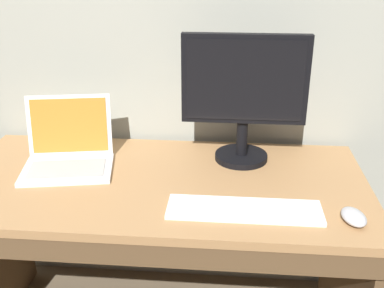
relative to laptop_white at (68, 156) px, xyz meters
The scene contains 5 objects.
desk 0.45m from the laptop_white, 12.76° to the right, with size 1.47×0.71×0.72m.
laptop_white is the anchor object (origin of this frame).
external_monitor 0.69m from the laptop_white, ahead, with size 0.45×0.20×0.48m.
wired_keyboard 0.70m from the laptop_white, 21.99° to the right, with size 0.48×0.14×0.02m.
computer_mouse 1.01m from the laptop_white, 16.58° to the right, with size 0.07×0.11×0.03m, color #B7B7BC.
Camera 1 is at (0.24, -1.44, 1.49)m, focal length 43.25 mm.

